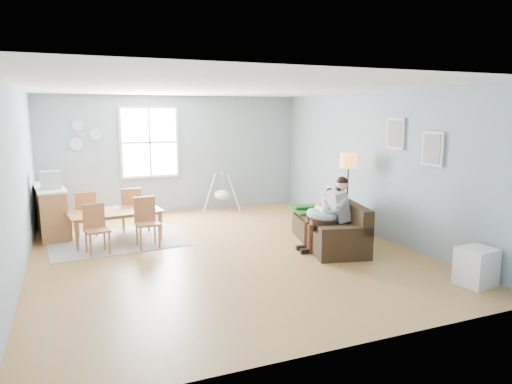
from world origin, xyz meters
name	(u,v)px	position (x,y,z in m)	size (l,w,h in m)	color
room	(221,105)	(0.00, 0.00, 2.42)	(8.40, 9.40, 3.90)	#AC783D
window	(150,142)	(-0.60, 3.46, 1.65)	(1.32, 0.08, 1.62)	silver
pictures	(413,141)	(2.97, -1.05, 1.85)	(0.05, 1.34, 0.74)	silver
wall_plates	(83,135)	(-2.00, 3.47, 1.83)	(0.67, 0.02, 0.66)	#98B1B7
sofa	(331,229)	(1.89, -0.34, 0.28)	(1.27, 2.11, 0.80)	black
green_throw	(317,209)	(1.97, 0.32, 0.51)	(0.90, 0.78, 0.04)	#14591D
beige_pillow	(334,199)	(2.21, 0.12, 0.72)	(0.13, 0.47, 0.47)	#C3AC95
father	(330,211)	(1.71, -0.58, 0.67)	(0.90, 0.45, 1.26)	gray
nursing_pillow	(322,215)	(1.56, -0.55, 0.62)	(0.51, 0.51, 0.14)	silver
infant	(321,209)	(1.57, -0.51, 0.70)	(0.14, 0.36, 0.14)	silver
toddler	(325,206)	(1.87, -0.14, 0.67)	(0.52, 0.32, 0.78)	white
floor_lamp	(348,167)	(2.56, 0.20, 1.29)	(0.31, 0.31, 1.56)	black
storage_cube	(476,267)	(2.69, -2.73, 0.26)	(0.51, 0.47, 0.51)	silver
rug	(117,241)	(-1.60, 1.34, 0.01)	(2.31, 1.76, 0.01)	#9F9B92
dining_table	(116,226)	(-1.60, 1.34, 0.28)	(1.59, 0.89, 0.56)	#965731
chair_sw	(96,226)	(-1.97, 0.73, 0.46)	(0.44, 0.44, 0.82)	olive
chair_se	(146,219)	(-1.13, 0.81, 0.49)	(0.42, 0.42, 0.87)	olive
chair_nw	(86,211)	(-2.08, 1.87, 0.48)	(0.40, 0.40, 0.86)	olive
chair_ne	(131,207)	(-1.25, 1.94, 0.49)	(0.41, 0.41, 0.88)	olive
counter	(51,210)	(-2.70, 2.34, 0.47)	(0.68, 1.72, 0.94)	#965731
monitor	(50,180)	(-2.65, 2.02, 1.10)	(0.37, 0.36, 0.32)	#B5B6BB
baby_swing	(222,194)	(0.99, 3.10, 0.41)	(1.13, 1.14, 0.91)	#B5B6BB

